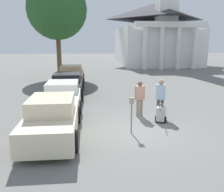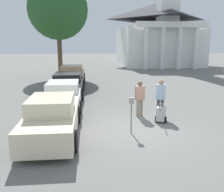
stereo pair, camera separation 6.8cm
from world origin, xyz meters
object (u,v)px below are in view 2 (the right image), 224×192
Objects in this scene: parked_car_white at (64,95)px; parking_meter at (131,109)px; person_worker at (140,97)px; equipment_cart at (161,114)px; parked_car_cream at (53,118)px; parked_car_tan at (72,76)px; church at (157,29)px; parked_car_black at (68,85)px; person_supervisor at (161,96)px.

parked_car_white reaches higher than parking_meter.
person_worker reaches higher than parking_meter.
parked_car_cream is at bearing -140.24° from equipment_cart.
parked_car_cream is 3.36× the size of parking_meter.
parked_car_cream is 1.02× the size of parked_car_tan.
church is at bearing 55.97° from parked_car_tan.
parked_car_black is (0.00, 3.11, 0.03)m from parked_car_white.
parked_car_black reaches higher than equipment_cart.
person_worker is 0.95m from person_supervisor.
parking_meter is 2.46m from person_supervisor.
parked_car_tan reaches higher than parked_car_black.
parked_car_white is at bearing -89.82° from parked_car_black.
parked_car_tan is at bearing 90.18° from parked_car_black.
parked_car_tan is at bearing 138.44° from equipment_cart.
equipment_cart is at bearing 95.00° from person_supervisor.
parked_car_white is at bearing 171.60° from equipment_cart.
parked_car_black reaches higher than parking_meter.
person_worker is 0.93× the size of person_supervisor.
person_supervisor reaches higher than parked_car_cream.
parked_car_black is 3.41× the size of parking_meter.
parked_car_tan is 2.58× the size of person_supervisor.
parked_car_tan is at bearing 90.18° from parked_car_cream.
person_worker is 27.55m from church.
parked_car_white is at bearing -89.82° from parked_car_tan.
church is at bearing 68.00° from parked_car_cream.
parked_car_cream is at bearing -89.82° from parked_car_tan.
parking_meter is 0.78× the size of person_supervisor.
parked_car_white is 27.12m from church.
person_worker reaches higher than equipment_cart.
parked_car_tan is 9.87m from person_worker.
equipment_cart is (4.46, -6.01, -0.31)m from parked_car_black.
parking_meter is (2.95, -4.06, 0.31)m from parked_car_white.
person_worker is (3.71, -9.15, 0.23)m from parked_car_tan.
parked_car_white is (0.00, 4.11, -0.04)m from parked_car_cream.
parked_car_cream reaches higher than parked_car_white.
parked_car_white reaches higher than equipment_cart.
person_worker is 0.07× the size of church.
person_worker is at bearing -27.44° from parked_car_white.
church is at bearing 61.48° from parked_car_black.
parked_car_cream is 2.96m from parking_meter.
parked_car_black is 4.10m from parked_car_tan.
parked_car_cream is 4.63m from equipment_cart.
parked_car_white is 0.96× the size of parked_car_black.
equipment_cart is at bearing 119.38° from person_worker.
person_worker is at bearing -106.66° from church.
person_supervisor is (0.90, -0.30, 0.08)m from person_worker.
person_worker is (3.71, -5.05, 0.26)m from parked_car_black.
church is at bearing 73.10° from parking_meter.
parked_car_cream is 0.21× the size of church.
parked_car_black is at bearing 90.18° from parked_car_cream.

